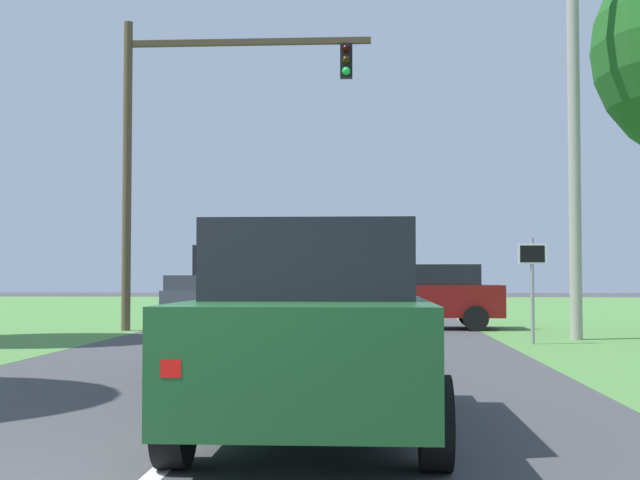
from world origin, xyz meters
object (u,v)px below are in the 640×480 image
object	(u,v)px
red_suv_near	(316,324)
keep_moving_sign	(532,276)
crossing_suv_far	(427,295)
traffic_light	(186,129)
utility_pole_right	(574,132)
pickup_truck_lead	(267,307)

from	to	relation	value
red_suv_near	keep_moving_sign	distance (m)	11.44
red_suv_near	crossing_suv_far	distance (m)	16.20
keep_moving_sign	red_suv_near	bearing A→B (deg)	-110.32
keep_moving_sign	crossing_suv_far	bearing A→B (deg)	109.63
traffic_light	utility_pole_right	world-z (taller)	utility_pole_right
pickup_truck_lead	traffic_light	distance (m)	11.03
keep_moving_sign	pickup_truck_lead	bearing A→B (deg)	-132.38
red_suv_near	traffic_light	world-z (taller)	traffic_light
keep_moving_sign	crossing_suv_far	xyz separation A→B (m)	(-1.91, 5.35, -0.54)
red_suv_near	keep_moving_sign	world-z (taller)	keep_moving_sign
red_suv_near	utility_pole_right	size ratio (longest dim) A/B	0.51
traffic_light	utility_pole_right	xyz separation A→B (m)	(9.61, -2.61, -0.59)
traffic_light	utility_pole_right	bearing A→B (deg)	-15.18
red_suv_near	pickup_truck_lead	world-z (taller)	red_suv_near
crossing_suv_far	utility_pole_right	xyz separation A→B (m)	(3.15, -3.96, 3.86)
crossing_suv_far	utility_pole_right	distance (m)	6.36
pickup_truck_lead	traffic_light	world-z (taller)	traffic_light
keep_moving_sign	utility_pole_right	size ratio (longest dim) A/B	0.24
traffic_light	utility_pole_right	distance (m)	9.98
utility_pole_right	crossing_suv_far	bearing A→B (deg)	128.51
crossing_suv_far	keep_moving_sign	bearing A→B (deg)	-70.37
crossing_suv_far	utility_pole_right	size ratio (longest dim) A/B	0.45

